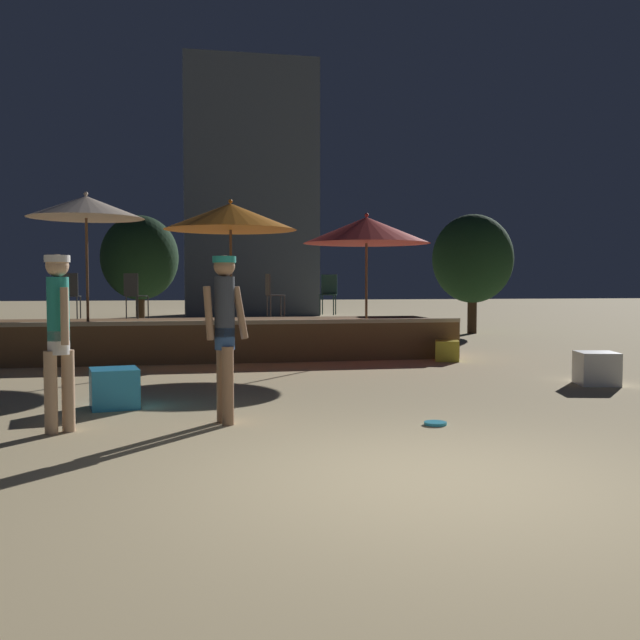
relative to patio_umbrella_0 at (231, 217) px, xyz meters
The scene contains 18 objects.
ground_plane 9.28m from the patio_umbrella_0, 84.42° to the right, with size 120.00×120.00×0.00m, color #D1B784.
wooden_deck 2.71m from the patio_umbrella_0, 118.24° to the left, with size 10.24×2.94×0.82m.
patio_umbrella_0 is the anchor object (origin of this frame).
patio_umbrella_1 2.69m from the patio_umbrella_0, ahead, with size 2.53×2.53×2.92m.
patio_umbrella_2 2.67m from the patio_umbrella_0, behind, with size 2.10×2.10×3.21m.
cube_seat_0 5.88m from the patio_umbrella_0, 109.57° to the right, with size 0.65×0.65×0.48m.
cube_seat_1 7.20m from the patio_umbrella_0, 39.94° to the right, with size 0.68×0.68×0.49m.
cube_seat_2 4.97m from the patio_umbrella_0, 10.90° to the right, with size 0.58×0.58×0.40m.
person_0 6.98m from the patio_umbrella_0, 108.86° to the right, with size 0.29×0.44×1.82m.
person_1 6.49m from the patio_umbrella_0, 94.60° to the right, with size 0.51×0.30×1.82m.
bistro_chair_0 1.98m from the patio_umbrella_0, 46.85° to the left, with size 0.40×0.40×0.90m.
bistro_chair_1 3.17m from the patio_umbrella_0, 35.75° to the left, with size 0.44×0.44×0.90m.
bistro_chair_2 2.45m from the patio_umbrella_0, 161.14° to the left, with size 0.48×0.48×0.90m.
bistro_chair_3 3.50m from the patio_umbrella_0, 167.09° to the left, with size 0.40×0.40×0.90m.
frisbee_disc 7.50m from the patio_umbrella_0, 75.76° to the right, with size 0.24×0.24×0.03m.
background_tree_0 9.99m from the patio_umbrella_0, 39.35° to the left, with size 2.43×2.43×3.60m.
background_tree_1 9.48m from the patio_umbrella_0, 103.55° to the left, with size 2.42×2.42×3.66m.
distant_building 20.50m from the patio_umbrella_0, 83.44° to the left, with size 6.18×3.20×11.87m.
Camera 1 is at (-1.83, -5.14, 1.52)m, focal length 40.00 mm.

